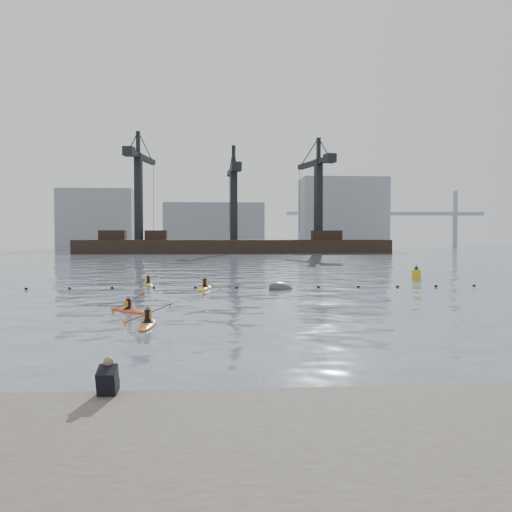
% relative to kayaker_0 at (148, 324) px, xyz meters
% --- Properties ---
extents(ground, '(400.00, 400.00, 0.00)m').
position_rel_kayaker_0_xyz_m(ground, '(6.24, -5.85, -0.09)').
color(ground, '#3D4859').
rests_on(ground, ground).
extents(quay, '(18.00, 7.12, 1.77)m').
position_rel_kayaker_0_xyz_m(quay, '(6.23, -14.85, -0.09)').
color(quay, '#4C443D').
rests_on(quay, ground).
extents(float_line, '(33.24, 0.73, 0.24)m').
position_rel_kayaker_0_xyz_m(float_line, '(5.74, 16.68, -0.06)').
color(float_line, black).
rests_on(float_line, ground).
extents(barge_pier, '(72.00, 19.30, 29.50)m').
position_rel_kayaker_0_xyz_m(barge_pier, '(6.01, 104.14, 1.80)').
color(barge_pier, black).
rests_on(barge_pier, ground).
extents(skyline, '(141.00, 28.00, 22.00)m').
position_rel_kayaker_0_xyz_m(skyline, '(8.47, 144.42, 9.15)').
color(skyline, gray).
rests_on(skyline, ground).
extents(kayaker_0, '(2.11, 3.06, 1.16)m').
position_rel_kayaker_0_xyz_m(kayaker_0, '(0.00, 0.00, 0.00)').
color(kayaker_0, '#C65F12').
rests_on(kayaker_0, ground).
extents(kayaker_2, '(2.35, 2.45, 1.07)m').
position_rel_kayaker_0_xyz_m(kayaker_2, '(-1.54, 4.47, -0.01)').
color(kayaker_2, '#F24516').
rests_on(kayaker_2, ground).
extents(kayaker_3, '(2.33, 3.44, 1.33)m').
position_rel_kayaker_0_xyz_m(kayaker_3, '(1.96, 15.82, 0.01)').
color(kayaker_3, yellow).
rests_on(kayaker_3, ground).
extents(kayaker_5, '(2.10, 3.13, 1.17)m').
position_rel_kayaker_0_xyz_m(kayaker_5, '(-2.53, 19.46, 0.00)').
color(kayaker_5, gold).
rests_on(kayaker_5, ground).
extents(mooring_buoy, '(2.45, 1.96, 1.39)m').
position_rel_kayaker_0_xyz_m(mooring_buoy, '(7.38, 15.51, -0.09)').
color(mooring_buoy, '#404245').
rests_on(mooring_buoy, ground).
extents(nav_buoy, '(0.79, 0.79, 1.45)m').
position_rel_kayaker_0_xyz_m(nav_buoy, '(20.24, 23.59, 0.34)').
color(nav_buoy, gold).
rests_on(nav_buoy, ground).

